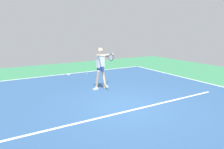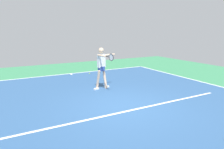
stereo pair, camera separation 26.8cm
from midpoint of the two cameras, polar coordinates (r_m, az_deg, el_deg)
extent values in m
plane|color=#388456|center=(7.21, 4.90, -8.95)|extent=(21.12, 21.12, 0.00)
cube|color=#2D5484|center=(7.21, 4.90, -8.93)|extent=(10.74, 12.78, 0.00)
cube|color=white|center=(12.77, -10.97, 0.25)|extent=(10.74, 0.10, 0.01)
cube|color=white|center=(10.96, 28.84, -3.04)|extent=(0.10, 12.78, 0.01)
cube|color=white|center=(6.93, 6.57, -9.84)|extent=(8.05, 0.10, 0.01)
cube|color=white|center=(12.58, -10.69, 0.09)|extent=(0.10, 0.30, 0.01)
cylinder|color=beige|center=(9.35, -1.19, -1.19)|extent=(0.16, 0.32, 0.89)
cube|color=white|center=(9.51, -0.69, -3.42)|extent=(0.25, 0.14, 0.07)
cylinder|color=beige|center=(9.14, -3.05, -1.52)|extent=(0.16, 0.32, 0.89)
cube|color=white|center=(9.18, -3.54, -4.01)|extent=(0.25, 0.14, 0.07)
cube|color=#2D4799|center=(9.14, -2.13, 1.65)|extent=(0.28, 0.24, 0.20)
cube|color=white|center=(9.08, -2.15, 3.80)|extent=(0.37, 0.23, 0.58)
sphere|color=beige|center=(9.03, -2.17, 6.72)|extent=(0.23, 0.23, 0.23)
cylinder|color=beige|center=(9.33, 0.12, 5.50)|extent=(0.58, 0.18, 0.08)
cylinder|color=beige|center=(8.72, -1.95, 5.23)|extent=(0.18, 0.58, 0.08)
cylinder|color=black|center=(8.40, -0.34, 4.97)|extent=(0.07, 0.22, 0.03)
torus|color=black|center=(8.21, 0.72, 4.80)|extent=(0.07, 0.29, 0.29)
cylinder|color=silver|center=(8.21, 0.72, 4.80)|extent=(0.05, 0.25, 0.25)
sphere|color=#CCE033|center=(12.49, -5.65, 0.29)|extent=(0.07, 0.07, 0.07)
camera|label=1|loc=(0.13, -89.04, 0.21)|focal=32.83mm
camera|label=2|loc=(0.13, 90.96, -0.21)|focal=32.83mm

